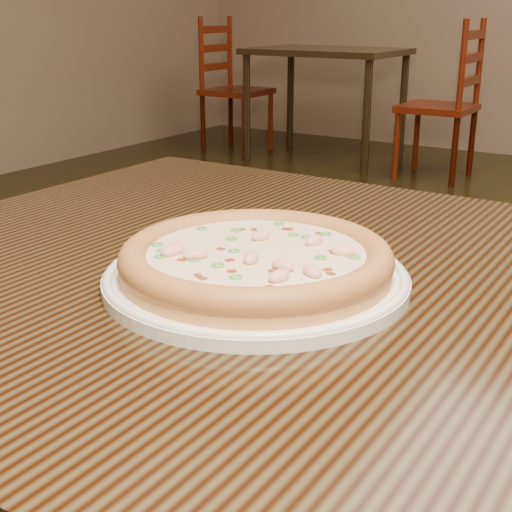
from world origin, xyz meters
The scene contains 6 objects.
hero_table centered at (0.06, -0.19, 0.65)m, with size 1.20×0.80×0.75m.
plate centered at (-0.06, -0.24, 0.76)m, with size 0.30×0.30×0.02m.
pizza centered at (-0.06, -0.24, 0.78)m, with size 0.26×0.26×0.03m.
bg_table_left centered at (-2.01, 3.66, 0.65)m, with size 1.00×0.70×0.75m.
chair_a centered at (-2.75, 3.58, 0.44)m, with size 0.42×0.42×0.95m.
chair_b centered at (-1.10, 3.50, 0.44)m, with size 0.43×0.43×0.95m.
Camera 1 is at (0.29, -0.79, 1.01)m, focal length 50.00 mm.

